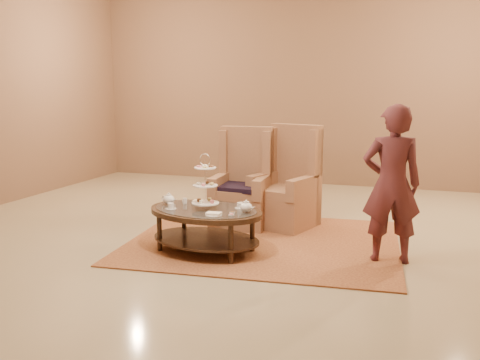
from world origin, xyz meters
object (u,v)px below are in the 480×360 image
(armchair_right, at_px, (288,193))
(person, at_px, (392,184))
(tea_table, at_px, (206,217))
(armchair_left, at_px, (243,192))

(armchair_right, distance_m, person, 1.69)
(tea_table, xyz_separation_m, armchair_left, (0.01, 1.20, 0.03))
(armchair_right, bearing_deg, person, -22.03)
(tea_table, bearing_deg, person, 19.33)
(armchair_left, height_order, person, person)
(armchair_left, xyz_separation_m, person, (1.83, -0.90, 0.37))
(armchair_right, relative_size, person, 0.80)
(armchair_right, xyz_separation_m, person, (1.29, -1.04, 0.36))
(armchair_left, relative_size, person, 0.78)
(person, bearing_deg, tea_table, -3.89)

